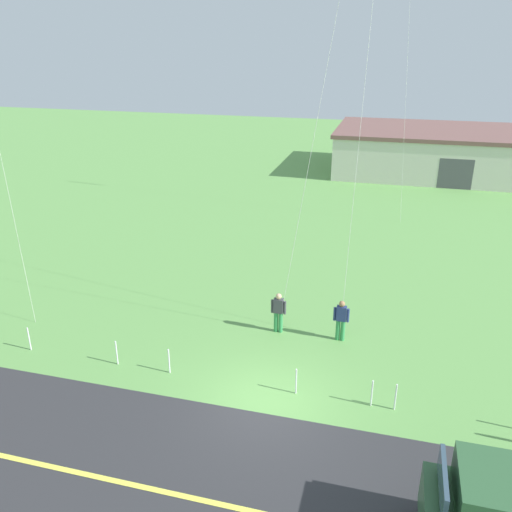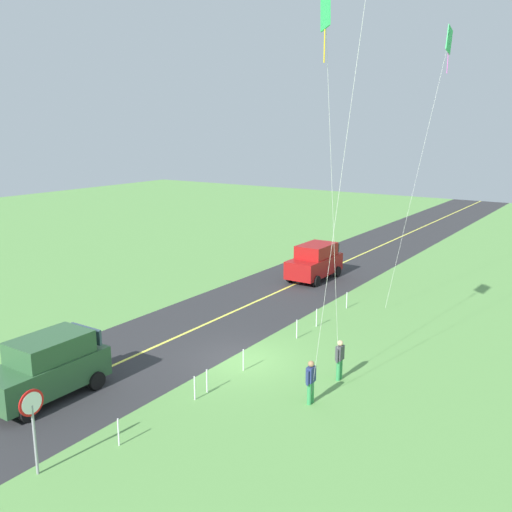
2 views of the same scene
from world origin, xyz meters
name	(u,v)px [view 1 (image 1 of 2)]	position (x,y,z in m)	size (l,w,h in m)	color
ground_plane	(265,404)	(0.00, 0.00, -0.05)	(120.00, 120.00, 0.10)	#60994C
asphalt_road	(225,505)	(0.00, -4.00, 0.00)	(120.00, 7.00, 0.00)	#2D2D30
road_centre_stripe	(225,505)	(0.00, -4.00, 0.01)	(120.00, 0.16, 0.00)	#E5E04C
person_adult_near	(278,311)	(-0.56, 4.25, 0.86)	(0.58, 0.22, 1.60)	#338C4C
person_adult_companion	(341,319)	(1.77, 4.26, 0.86)	(0.58, 0.22, 1.60)	#338C4C
warehouse_distant	(452,152)	(7.33, 32.39, 1.75)	(18.36, 10.20, 3.50)	beige
fence_post_0	(29,339)	(-8.83, 0.70, 0.45)	(0.05, 0.05, 0.90)	silver
fence_post_1	(117,353)	(-5.39, 0.70, 0.45)	(0.05, 0.05, 0.90)	silver
fence_post_2	(169,361)	(-3.46, 0.70, 0.45)	(0.05, 0.05, 0.90)	silver
fence_post_3	(296,381)	(0.81, 0.70, 0.45)	(0.05, 0.05, 0.90)	silver
fence_post_4	(372,393)	(3.13, 0.70, 0.45)	(0.05, 0.05, 0.90)	silver
fence_post_5	(396,397)	(3.83, 0.70, 0.45)	(0.05, 0.05, 0.90)	silver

